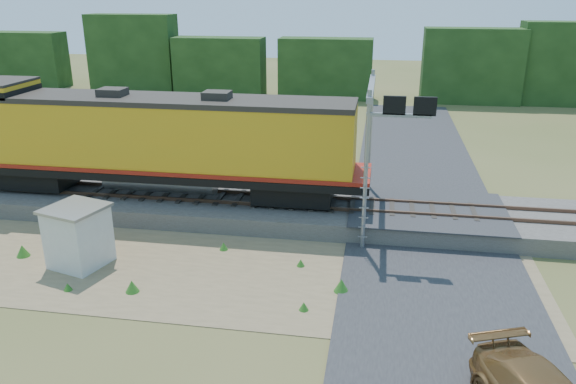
# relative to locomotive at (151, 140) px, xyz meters

# --- Properties ---
(ground) EXTENTS (140.00, 140.00, 0.00)m
(ground) POSITION_rel_locomotive_xyz_m (5.96, -6.00, -3.51)
(ground) COLOR #475123
(ground) RESTS_ON ground
(ballast) EXTENTS (70.00, 5.00, 0.80)m
(ballast) POSITION_rel_locomotive_xyz_m (5.96, 0.00, -3.11)
(ballast) COLOR slate
(ballast) RESTS_ON ground
(rails) EXTENTS (70.00, 1.54, 0.16)m
(rails) POSITION_rel_locomotive_xyz_m (5.96, 0.00, -2.63)
(rails) COLOR brown
(rails) RESTS_ON ballast
(dirt_shoulder) EXTENTS (26.00, 8.00, 0.03)m
(dirt_shoulder) POSITION_rel_locomotive_xyz_m (3.96, -5.50, -3.50)
(dirt_shoulder) COLOR #8C7754
(dirt_shoulder) RESTS_ON ground
(road) EXTENTS (7.00, 66.00, 0.86)m
(road) POSITION_rel_locomotive_xyz_m (12.96, -5.26, -3.42)
(road) COLOR #38383A
(road) RESTS_ON ground
(tree_line_north) EXTENTS (130.00, 3.00, 6.50)m
(tree_line_north) POSITION_rel_locomotive_xyz_m (5.96, 32.00, -0.44)
(tree_line_north) COLOR #1A3513
(tree_line_north) RESTS_ON ground
(weed_clumps) EXTENTS (15.00, 6.20, 0.56)m
(weed_clumps) POSITION_rel_locomotive_xyz_m (2.46, -5.90, -3.51)
(weed_clumps) COLOR #2C6B1E
(weed_clumps) RESTS_ON ground
(locomotive) EXTENTS (20.04, 3.06, 5.17)m
(locomotive) POSITION_rel_locomotive_xyz_m (0.00, 0.00, 0.00)
(locomotive) COLOR black
(locomotive) RESTS_ON rails
(shed) EXTENTS (2.53, 2.53, 2.43)m
(shed) POSITION_rel_locomotive_xyz_m (-0.69, -6.07, -2.28)
(shed) COLOR silver
(shed) RESTS_ON ground
(signal_gantry) EXTENTS (2.63, 6.20, 6.64)m
(signal_gantry) POSITION_rel_locomotive_xyz_m (10.48, -0.65, 1.50)
(signal_gantry) COLOR gray
(signal_gantry) RESTS_ON ground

